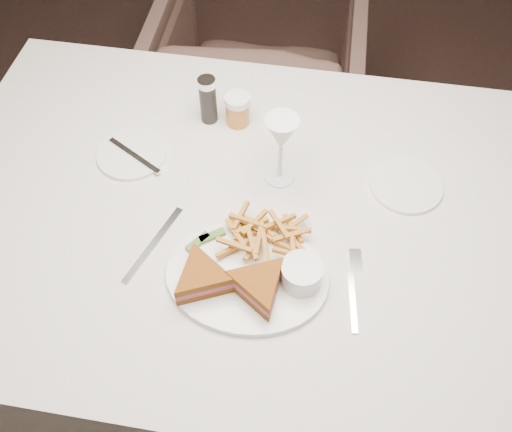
{
  "coord_description": "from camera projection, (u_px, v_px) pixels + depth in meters",
  "views": [
    {
      "loc": [
        0.36,
        -0.57,
        1.73
      ],
      "look_at": [
        0.3,
        0.1,
        0.8
      ],
      "focal_mm": 40.0,
      "sensor_mm": 36.0,
      "label": 1
    }
  ],
  "objects": [
    {
      "name": "table",
      "position": [
        258.0,
        295.0,
        1.52
      ],
      "size": [
        1.5,
        1.06,
        0.75
      ],
      "primitive_type": "cube",
      "rotation": [
        0.0,
        0.0,
        -0.07
      ],
      "color": "silver",
      "rests_on": "ground"
    },
    {
      "name": "chair_far",
      "position": [
        259.0,
        76.0,
        2.06
      ],
      "size": [
        0.74,
        0.69,
        0.72
      ],
      "primitive_type": "imported",
      "rotation": [
        0.0,
        0.0,
        3.09
      ],
      "color": "#47322C",
      "rests_on": "ground"
    },
    {
      "name": "ground",
      "position": [
        156.0,
        388.0,
        1.75
      ],
      "size": [
        5.0,
        5.0,
        0.0
      ],
      "primitive_type": "plane",
      "color": "black",
      "rests_on": "ground"
    },
    {
      "name": "table_setting",
      "position": [
        254.0,
        226.0,
        1.15
      ],
      "size": [
        0.78,
        0.65,
        0.18
      ],
      "color": "white",
      "rests_on": "table"
    }
  ]
}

